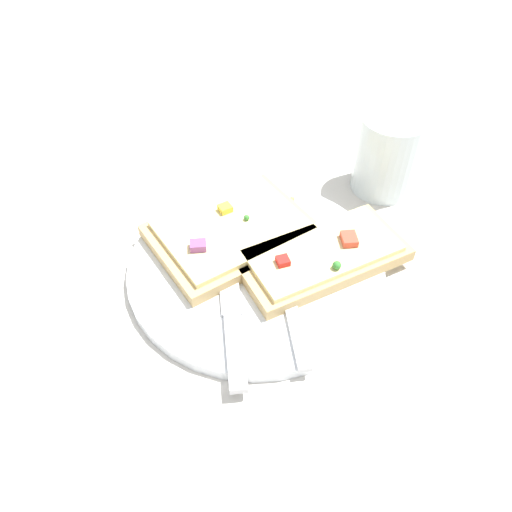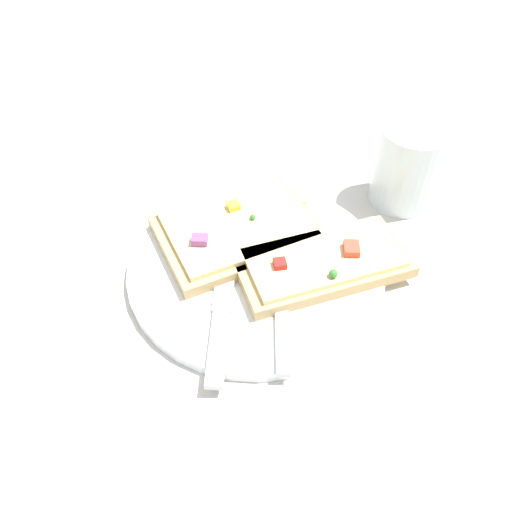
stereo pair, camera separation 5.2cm
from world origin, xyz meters
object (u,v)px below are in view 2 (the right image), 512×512
object	(u,v)px
drinking_glass	(408,166)
fork	(280,275)
knife	(222,305)
pizza_slice_main	(237,229)
pizza_slice_corner	(323,262)
plate	(256,266)

from	to	relation	value
drinking_glass	fork	bearing A→B (deg)	153.65
knife	drinking_glass	bearing A→B (deg)	-47.61
pizza_slice_main	pizza_slice_corner	bearing A→B (deg)	125.40
pizza_slice_main	drinking_glass	xyz separation A→B (m)	(0.15, -0.16, 0.03)
plate	knife	world-z (taller)	knife
plate	pizza_slice_corner	distance (m)	0.07
pizza_slice_main	knife	bearing A→B (deg)	57.56
plate	knife	distance (m)	0.07
plate	drinking_glass	bearing A→B (deg)	-34.90
knife	drinking_glass	xyz separation A→B (m)	(0.24, -0.13, 0.03)
fork	drinking_glass	bearing A→B (deg)	-46.85
knife	pizza_slice_corner	bearing A→B (deg)	-61.92
fork	drinking_glass	distance (m)	0.21
knife	pizza_slice_main	distance (m)	0.10
pizza_slice_corner	drinking_glass	bearing A→B (deg)	-149.04
pizza_slice_main	fork	bearing A→B (deg)	100.99
knife	pizza_slice_corner	world-z (taller)	pizza_slice_corner
fork	pizza_slice_corner	xyz separation A→B (m)	(0.03, -0.04, 0.01)
fork	pizza_slice_main	size ratio (longest dim) A/B	0.97
fork	pizza_slice_corner	size ratio (longest dim) A/B	1.06
pizza_slice_main	drinking_glass	bearing A→B (deg)	176.27
pizza_slice_corner	drinking_glass	distance (m)	0.17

